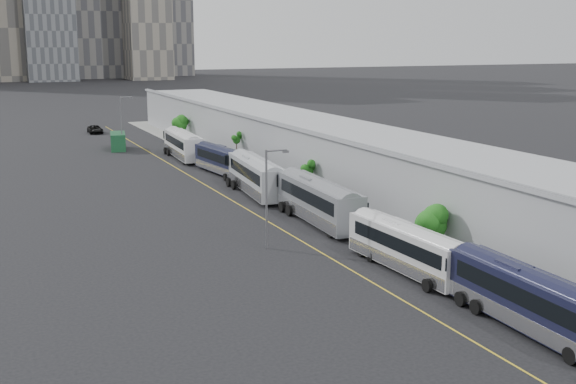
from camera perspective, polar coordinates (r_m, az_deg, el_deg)
sidewalk at (r=75.24m, az=4.79°, el=-0.90°), size 10.00×170.00×0.12m
lane_line at (r=70.88m, az=-2.67°, el=-1.71°), size 0.12×160.00×0.02m
depot at (r=76.54m, az=7.45°, el=1.90°), size 12.45×160.40×7.20m
bus_1 at (r=44.87m, az=18.54°, el=-8.44°), size 2.84×12.63×3.67m
bus_2 at (r=53.68m, az=9.36°, el=-4.68°), size 2.97×12.24×3.55m
bus_3 at (r=66.90m, az=2.44°, el=-1.01°), size 3.53×14.16×4.10m
bus_4 at (r=79.41m, az=-2.52°, el=1.03°), size 4.17×14.12×4.07m
bus_5 at (r=91.72m, az=-5.18°, el=2.32°), size 3.65×12.22×3.52m
bus_6 at (r=104.77m, az=-8.27°, el=3.53°), size 3.39×13.52×3.92m
tree_1 at (r=56.82m, az=11.22°, el=-2.22°), size 2.50×2.50×4.29m
tree_2 at (r=76.79m, az=1.54°, el=1.73°), size 1.28×1.28×3.83m
tree_3 at (r=97.03m, az=-4.09°, el=4.09°), size 1.03×1.03×4.23m
tree_4 at (r=120.05m, az=-8.57°, el=5.43°), size 2.47×2.47×4.67m
street_lamp_near at (r=58.12m, az=-1.53°, el=0.05°), size 2.04×0.22×8.13m
street_lamp_far at (r=113.43m, az=-12.95°, el=5.61°), size 2.04×0.22×8.30m
shipping_container at (r=115.33m, az=-13.29°, el=3.92°), size 3.23×6.26×2.60m
suv at (r=136.90m, az=-15.00°, el=4.80°), size 2.53×5.24×1.44m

